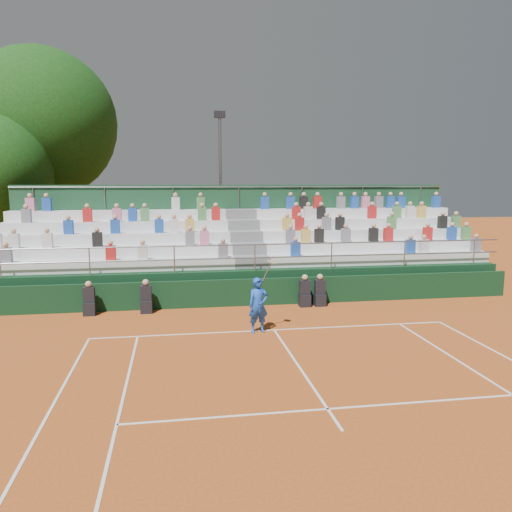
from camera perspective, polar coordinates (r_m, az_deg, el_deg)
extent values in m
plane|color=#B0501D|center=(15.54, 2.09, -8.46)|extent=(90.00, 90.00, 0.00)
cube|color=white|center=(15.54, 2.09, -8.44)|extent=(11.00, 0.06, 0.01)
cube|color=white|center=(12.59, 5.01, -12.59)|extent=(0.06, 6.40, 0.01)
cube|color=white|center=(10.56, 8.19, -16.92)|extent=(8.22, 0.06, 0.01)
cube|color=black|center=(18.46, 0.15, -4.13)|extent=(20.00, 0.15, 1.00)
cube|color=black|center=(18.10, -18.48, -5.74)|extent=(0.40, 0.40, 0.44)
cube|color=black|center=(17.99, -18.55, -4.25)|extent=(0.38, 0.25, 0.55)
sphere|color=tan|center=(17.92, -18.61, -3.07)|extent=(0.22, 0.22, 0.22)
cube|color=black|center=(17.89, -12.42, -5.66)|extent=(0.40, 0.40, 0.44)
cube|color=black|center=(17.78, -12.46, -4.16)|extent=(0.38, 0.25, 0.55)
sphere|color=tan|center=(17.70, -12.50, -2.96)|extent=(0.22, 0.22, 0.22)
cube|color=black|center=(18.44, 5.57, -5.08)|extent=(0.40, 0.40, 0.44)
cube|color=black|center=(18.34, 5.59, -3.62)|extent=(0.38, 0.25, 0.55)
sphere|color=tan|center=(18.26, 5.61, -2.45)|extent=(0.22, 0.22, 0.22)
cube|color=black|center=(18.60, 7.28, -4.99)|extent=(0.40, 0.40, 0.44)
cube|color=black|center=(18.49, 7.31, -3.55)|extent=(0.38, 0.25, 0.55)
sphere|color=tan|center=(18.42, 7.33, -2.39)|extent=(0.22, 0.22, 0.22)
cube|color=black|center=(21.45, -1.20, -2.09)|extent=(20.00, 5.20, 1.20)
cube|color=silver|center=(19.61, -16.18, -1.02)|extent=(9.30, 0.85, 0.42)
cube|color=silver|center=(21.15, 13.96, -0.27)|extent=(9.30, 0.85, 0.42)
cube|color=slate|center=(19.68, -0.52, -0.65)|extent=(1.40, 0.85, 0.42)
cube|color=silver|center=(20.38, -15.94, 0.53)|extent=(9.30, 0.85, 0.42)
cube|color=silver|center=(21.87, 13.13, 1.15)|extent=(9.30, 0.85, 0.42)
cube|color=slate|center=(20.45, -0.89, 0.88)|extent=(1.40, 0.85, 0.42)
cube|color=silver|center=(21.17, -15.72, 1.97)|extent=(9.30, 0.85, 0.42)
cube|color=silver|center=(22.60, 12.35, 2.48)|extent=(9.30, 0.85, 0.42)
cube|color=slate|center=(21.23, -1.22, 2.30)|extent=(1.40, 0.85, 0.42)
cube|color=silver|center=(21.97, -15.52, 3.30)|extent=(9.30, 0.85, 0.42)
cube|color=silver|center=(23.35, 11.62, 3.72)|extent=(9.30, 0.85, 0.42)
cube|color=slate|center=(22.03, -1.53, 3.62)|extent=(1.40, 0.85, 0.42)
cube|color=silver|center=(22.78, -15.33, 4.54)|extent=(9.30, 0.85, 0.42)
cube|color=silver|center=(24.12, 10.93, 4.89)|extent=(9.30, 0.85, 0.42)
cube|color=slate|center=(22.84, -1.82, 4.85)|extent=(1.40, 0.85, 0.42)
cube|color=#1B4629|center=(23.43, -1.98, 2.75)|extent=(20.00, 0.12, 4.40)
cylinder|color=gray|center=(18.71, -0.12, 1.32)|extent=(20.00, 0.05, 0.05)
cylinder|color=gray|center=(23.22, -1.97, 7.89)|extent=(20.00, 0.05, 0.05)
cube|color=slate|center=(20.17, -26.62, 0.08)|extent=(0.36, 0.24, 0.56)
cube|color=red|center=(19.39, -16.26, 0.34)|extent=(0.36, 0.24, 0.56)
cube|color=silver|center=(19.28, -12.81, 0.42)|extent=(0.36, 0.24, 0.56)
cube|color=slate|center=(19.32, -3.79, 0.63)|extent=(0.36, 0.24, 0.56)
cube|color=silver|center=(20.92, -25.91, 1.56)|extent=(0.36, 0.24, 0.56)
cube|color=silver|center=(20.60, -22.74, 1.66)|extent=(0.36, 0.24, 0.56)
cube|color=black|center=(20.25, -17.67, 1.81)|extent=(0.36, 0.24, 0.56)
cube|color=slate|center=(20.04, -7.56, 2.07)|extent=(0.36, 0.24, 0.56)
cube|color=pink|center=(20.06, -5.90, 2.10)|extent=(0.36, 0.24, 0.56)
cube|color=#1E4CB2|center=(21.26, -20.63, 3.10)|extent=(0.36, 0.24, 0.56)
cube|color=#1E4CB2|center=(20.97, -15.79, 3.26)|extent=(0.36, 0.24, 0.56)
cube|color=#1E4CB2|center=(20.84, -11.01, 3.39)|extent=(0.36, 0.24, 0.56)
cube|color=silver|center=(20.83, -9.33, 3.43)|extent=(0.36, 0.24, 0.56)
cube|color=gold|center=(20.84, -7.59, 3.47)|extent=(0.36, 0.24, 0.56)
cube|color=slate|center=(22.47, -24.76, 4.20)|extent=(0.36, 0.24, 0.56)
cube|color=red|center=(21.95, -18.70, 4.45)|extent=(0.36, 0.24, 0.56)
cube|color=pink|center=(21.79, -15.60, 4.55)|extent=(0.36, 0.24, 0.56)
cube|color=#1E4CB2|center=(21.72, -13.92, 4.61)|extent=(0.36, 0.24, 0.56)
cube|color=#4C8C4C|center=(21.69, -12.58, 4.64)|extent=(0.36, 0.24, 0.56)
cube|color=#4C8C4C|center=(21.68, -6.18, 4.80)|extent=(0.36, 0.24, 0.56)
cube|color=red|center=(21.72, -4.62, 4.82)|extent=(0.36, 0.24, 0.56)
cube|color=pink|center=(23.28, -24.39, 5.38)|extent=(0.36, 0.24, 0.56)
cube|color=#1E4CB2|center=(23.12, -22.81, 5.46)|extent=(0.36, 0.24, 0.56)
cube|color=silver|center=(22.48, -9.18, 5.94)|extent=(0.36, 0.24, 0.56)
cube|color=#4C8C4C|center=(22.51, -6.34, 6.00)|extent=(0.36, 0.24, 0.56)
cube|color=#1E4CB2|center=(19.80, 4.53, 0.81)|extent=(0.36, 0.24, 0.56)
cube|color=#1E4CB2|center=(21.47, 17.22, 1.05)|extent=(0.36, 0.24, 0.56)
cube|color=silver|center=(21.73, 18.61, 1.08)|extent=(0.36, 0.24, 0.56)
cube|color=slate|center=(22.93, 23.83, 1.16)|extent=(0.36, 0.24, 0.56)
cube|color=slate|center=(20.57, 3.97, 2.28)|extent=(0.36, 0.24, 0.56)
cube|color=gold|center=(20.72, 5.70, 2.31)|extent=(0.36, 0.24, 0.56)
cube|color=black|center=(20.88, 7.22, 2.33)|extent=(0.36, 0.24, 0.56)
cube|color=slate|center=(21.23, 10.22, 2.36)|extent=(0.36, 0.24, 0.56)
cube|color=black|center=(21.67, 13.26, 2.39)|extent=(0.36, 0.24, 0.56)
cube|color=red|center=(21.93, 14.87, 2.40)|extent=(0.36, 0.24, 0.56)
cube|color=red|center=(22.72, 19.01, 2.42)|extent=(0.36, 0.24, 0.56)
cube|color=#1E4CB2|center=(23.27, 21.45, 2.43)|extent=(0.36, 0.24, 0.56)
cube|color=#4C8C4C|center=(23.62, 22.87, 2.43)|extent=(0.36, 0.24, 0.56)
cube|color=gold|center=(21.36, 3.55, 3.64)|extent=(0.36, 0.24, 0.56)
cube|color=red|center=(21.49, 5.00, 3.66)|extent=(0.36, 0.24, 0.56)
cube|color=slate|center=(21.81, 8.06, 3.68)|extent=(0.36, 0.24, 0.56)
cube|color=black|center=(22.00, 9.56, 3.68)|extent=(0.36, 0.24, 0.56)
cube|color=#4C8C4C|center=(22.88, 15.24, 3.68)|extent=(0.36, 0.24, 0.56)
cube|color=black|center=(23.98, 20.53, 3.65)|extent=(0.36, 0.24, 0.56)
cube|color=#4C8C4C|center=(24.31, 21.87, 3.63)|extent=(0.36, 0.24, 0.56)
cube|color=red|center=(22.29, 4.61, 4.92)|extent=(0.36, 0.24, 0.56)
cube|color=silver|center=(22.43, 5.98, 4.92)|extent=(0.36, 0.24, 0.56)
cube|color=black|center=(22.59, 7.45, 4.92)|extent=(0.36, 0.24, 0.56)
cube|color=red|center=(23.39, 13.11, 4.89)|extent=(0.36, 0.24, 0.56)
cube|color=#4C8C4C|center=(23.87, 15.78, 4.86)|extent=(0.36, 0.24, 0.56)
cube|color=silver|center=(24.15, 17.17, 4.84)|extent=(0.36, 0.24, 0.56)
cube|color=gold|center=(24.41, 18.37, 4.82)|extent=(0.36, 0.24, 0.56)
cube|color=#1E4CB2|center=(22.84, 0.99, 6.08)|extent=(0.36, 0.24, 0.56)
cube|color=#1E4CB2|center=(23.08, 3.96, 6.09)|extent=(0.36, 0.24, 0.56)
cube|color=black|center=(23.23, 5.48, 6.08)|extent=(0.36, 0.24, 0.56)
cube|color=red|center=(23.41, 7.03, 6.07)|extent=(0.36, 0.24, 0.56)
cube|color=slate|center=(23.75, 9.67, 6.05)|extent=(0.36, 0.24, 0.56)
cube|color=#1E4CB2|center=(23.97, 11.17, 6.03)|extent=(0.36, 0.24, 0.56)
cube|color=pink|center=(24.16, 12.39, 6.01)|extent=(0.36, 0.24, 0.56)
cube|color=slate|center=(24.41, 13.84, 5.99)|extent=(0.36, 0.24, 0.56)
cube|color=#1E4CB2|center=(24.65, 15.09, 5.96)|extent=(0.36, 0.24, 0.56)
cube|color=#1E4CB2|center=(24.87, 16.22, 5.94)|extent=(0.36, 0.24, 0.56)
cube|color=#1E4CB2|center=(25.69, 19.87, 5.84)|extent=(0.36, 0.24, 0.56)
imported|color=blue|center=(15.10, 0.27, -5.65)|extent=(0.66, 0.48, 1.68)
cylinder|color=gray|center=(14.93, 1.22, -1.85)|extent=(0.26, 0.03, 0.51)
cylinder|color=#E5D866|center=(14.90, 1.79, -0.70)|extent=(0.26, 0.28, 0.14)
cylinder|color=#352113|center=(27.53, -27.18, 1.19)|extent=(0.50, 0.50, 2.98)
cylinder|color=#352113|center=(29.82, -22.76, 3.34)|extent=(0.50, 0.50, 4.43)
sphere|color=#11360E|center=(29.90, -23.37, 13.70)|extent=(7.97, 7.97, 7.97)
cylinder|color=gray|center=(27.56, -4.08, 7.27)|extent=(0.16, 0.16, 7.94)
cube|color=black|center=(27.79, -4.17, 15.85)|extent=(0.60, 0.25, 0.35)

